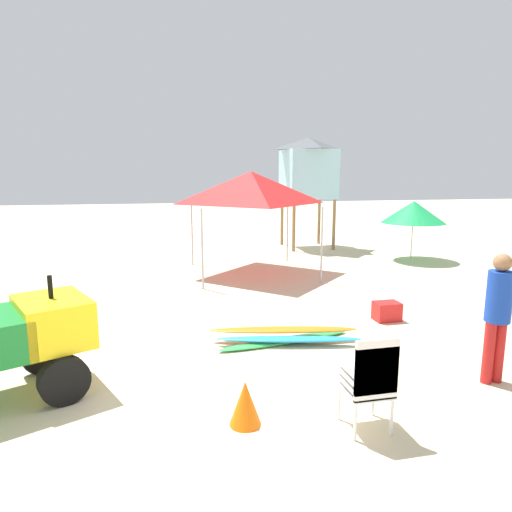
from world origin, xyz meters
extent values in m
plane|color=beige|center=(0.00, 0.00, 0.00)|extent=(80.00, 80.00, 0.00)
cube|color=yellow|center=(-2.42, 0.88, 0.90)|extent=(1.19, 1.33, 0.60)
cylinder|color=black|center=(-2.42, 0.88, 1.35)|extent=(0.08, 0.08, 0.30)
cylinder|color=black|center=(-2.70, 1.36, 0.30)|extent=(0.62, 0.42, 0.60)
cylinder|color=black|center=(-2.23, 0.36, 0.30)|extent=(0.62, 0.42, 0.60)
cube|color=white|center=(1.09, -0.92, 0.44)|extent=(0.48, 0.48, 0.04)
cube|color=white|center=(1.09, -1.14, 0.64)|extent=(0.48, 0.04, 0.40)
cube|color=white|center=(1.09, -0.92, 0.53)|extent=(0.48, 0.48, 0.04)
cube|color=white|center=(1.09, -1.14, 0.73)|extent=(0.48, 0.04, 0.40)
cube|color=white|center=(1.09, -0.92, 0.62)|extent=(0.48, 0.48, 0.04)
cube|color=white|center=(1.09, -1.14, 0.82)|extent=(0.48, 0.04, 0.40)
cube|color=white|center=(1.09, -0.92, 0.71)|extent=(0.48, 0.48, 0.04)
cube|color=white|center=(1.09, -1.14, 0.91)|extent=(0.48, 0.04, 0.40)
cylinder|color=white|center=(1.30, -0.71, 0.21)|extent=(0.04, 0.04, 0.42)
cylinder|color=white|center=(0.88, -0.71, 0.21)|extent=(0.04, 0.04, 0.42)
cylinder|color=white|center=(1.30, -1.13, 0.21)|extent=(0.04, 0.04, 0.42)
cylinder|color=white|center=(0.88, -1.13, 0.21)|extent=(0.04, 0.04, 0.42)
ellipsoid|color=green|center=(0.95, 1.69, 0.04)|extent=(2.38, 0.68, 0.08)
ellipsoid|color=#268CCC|center=(0.96, 1.54, 0.12)|extent=(2.39, 0.77, 0.08)
ellipsoid|color=orange|center=(0.94, 1.77, 0.20)|extent=(2.50, 0.75, 0.08)
cylinder|color=red|center=(3.18, -0.29, 0.43)|extent=(0.14, 0.14, 0.85)
cylinder|color=red|center=(3.34, -0.29, 0.43)|extent=(0.14, 0.14, 0.85)
cylinder|color=#193FB2|center=(3.26, -0.29, 1.19)|extent=(0.32, 0.32, 0.68)
sphere|color=#9E6B47|center=(3.26, -0.29, 1.65)|extent=(0.23, 0.23, 0.23)
cylinder|color=#B2B2B7|center=(-0.02, 5.55, 0.99)|extent=(0.05, 0.05, 1.98)
cylinder|color=#B2B2B7|center=(3.05, 5.55, 0.99)|extent=(0.05, 0.05, 1.98)
cylinder|color=#B2B2B7|center=(-0.02, 8.62, 0.99)|extent=(0.05, 0.05, 1.98)
cylinder|color=#B2B2B7|center=(3.05, 8.62, 0.99)|extent=(0.05, 0.05, 1.98)
pyramid|color=red|center=(1.52, 7.09, 2.42)|extent=(3.07, 3.07, 0.89)
cylinder|color=olive|center=(3.80, 10.32, 0.94)|extent=(0.12, 0.12, 1.89)
cylinder|color=olive|center=(5.36, 10.32, 0.94)|extent=(0.12, 0.12, 1.89)
cylinder|color=olive|center=(3.80, 11.88, 0.94)|extent=(0.12, 0.12, 1.89)
cylinder|color=olive|center=(5.36, 11.88, 0.94)|extent=(0.12, 0.12, 1.89)
cube|color=#9DD5ED|center=(4.58, 11.10, 2.79)|extent=(1.80, 1.80, 1.80)
pyramid|color=#4C5156|center=(4.58, 11.10, 3.91)|extent=(1.98, 1.98, 0.45)
cylinder|color=beige|center=(7.07, 7.85, 0.97)|extent=(0.04, 0.04, 1.94)
cone|color=#19994C|center=(7.07, 7.85, 1.58)|extent=(2.04, 2.04, 0.71)
cone|color=orange|center=(-0.18, -0.58, 0.26)|extent=(0.36, 0.36, 0.52)
cube|color=red|center=(3.18, 2.38, 0.18)|extent=(0.48, 0.35, 0.36)
camera|label=1|loc=(-1.06, -5.04, 2.75)|focal=31.10mm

